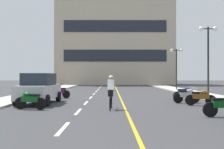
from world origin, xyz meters
The scene contains 26 objects.
ground_plane centered at (0.00, 21.00, 0.00)m, with size 140.00×140.00×0.00m, color #38383A.
curb_left centered at (-7.20, 24.00, 0.06)m, with size 2.40×72.00×0.12m, color #B7B2A8.
curb_right centered at (7.20, 24.00, 0.06)m, with size 2.40×72.00×0.12m, color #B7B2A8.
lane_dash_1 centered at (-2.00, 6.00, 0.00)m, with size 0.14×2.20×0.01m, color silver.
lane_dash_2 centered at (-2.00, 10.00, 0.00)m, with size 0.14×2.20×0.01m, color silver.
lane_dash_3 centered at (-2.00, 14.00, 0.00)m, with size 0.14×2.20×0.01m, color silver.
lane_dash_4 centered at (-2.00, 18.00, 0.00)m, with size 0.14×2.20×0.01m, color silver.
lane_dash_5 centered at (-2.00, 22.00, 0.00)m, with size 0.14×2.20×0.01m, color silver.
lane_dash_6 centered at (-2.00, 26.00, 0.00)m, with size 0.14×2.20×0.01m, color silver.
lane_dash_7 centered at (-2.00, 30.00, 0.00)m, with size 0.14×2.20×0.01m, color silver.
lane_dash_8 centered at (-2.00, 34.00, 0.00)m, with size 0.14×2.20×0.01m, color silver.
lane_dash_9 centered at (-2.00, 38.00, 0.00)m, with size 0.14×2.20×0.01m, color silver.
lane_dash_10 centered at (-2.00, 42.00, 0.00)m, with size 0.14×2.20×0.01m, color silver.
lane_dash_11 centered at (-2.00, 46.00, 0.00)m, with size 0.14×2.20×0.01m, color silver.
centre_line_yellow centered at (0.25, 24.00, 0.00)m, with size 0.12×66.00×0.01m, color gold.
office_building centered at (0.33, 49.60, 8.72)m, with size 21.68×9.32×17.45m.
street_lamp_mid centered at (7.20, 18.51, 4.06)m, with size 1.46×0.36×5.43m.
street_lamp_far centered at (7.18, 28.61, 3.59)m, with size 1.46×0.36×4.69m.
parked_car_near centered at (-4.77, 13.58, 0.92)m, with size 2.03×4.25×1.82m.
motorcycle_3 centered at (4.12, 8.33, 0.47)m, with size 1.70×0.60×0.92m.
motorcycle_4 centered at (-4.47, 10.78, 0.47)m, with size 1.67×0.68×0.92m.
motorcycle_5 centered at (4.57, 12.49, 0.47)m, with size 1.70×0.60×0.92m.
motorcycle_6 centered at (4.19, 13.90, 0.47)m, with size 1.70×0.60×0.92m.
motorcycle_7 centered at (4.58, 15.76, 0.47)m, with size 1.68×0.68×0.92m.
motorcycle_8 centered at (-4.30, 17.49, 0.47)m, with size 1.65×0.78×0.92m.
cyclist_rider centered at (-0.48, 10.87, 0.89)m, with size 0.42×1.77×1.71m.
Camera 1 is at (-0.49, -2.52, 1.68)m, focal length 43.06 mm.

